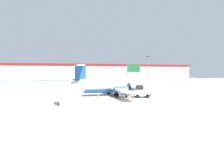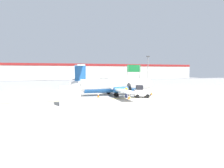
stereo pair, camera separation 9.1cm
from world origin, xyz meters
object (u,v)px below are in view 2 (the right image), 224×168
Objects in this scene: commuter_airplane at (115,86)px; parked_car_1 at (76,82)px; traffic_cone_far_left at (98,95)px; apron_light_pole at (148,69)px; traffic_cone_near_right at (129,97)px; parked_car_0 at (41,83)px; traffic_cone_near_left at (151,93)px; parked_car_3 at (133,81)px; cargo_container at (70,95)px; ground_crew_worker at (126,92)px; baggage_tug at (141,92)px; highway_sign at (134,70)px; parked_car_2 at (104,81)px.

commuter_airplane is 3.72× the size of parked_car_1.
apron_light_pole is at bearing 36.00° from traffic_cone_far_left.
traffic_cone_near_right is at bearing -127.53° from apron_light_pole.
parked_car_0 is 10.50m from parked_car_1.
traffic_cone_near_right is (-5.25, -2.96, 0.00)m from traffic_cone_near_left.
cargo_container is at bearing 49.67° from parked_car_3.
parked_car_0 is (-17.76, 23.72, 0.58)m from traffic_cone_near_left.
parked_car_1 is (-3.08, 30.20, -0.06)m from ground_crew_worker.
baggage_tug reaches higher than traffic_cone_near_left.
apron_light_pole reaches higher than cargo_container.
parked_car_3 is (16.40, -3.47, 0.00)m from parked_car_1.
traffic_cone_far_left is at bearing 114.05° from ground_crew_worker.
parked_car_0 is (-12.04, 22.08, -0.71)m from commuter_airplane.
highway_sign reaches higher than baggage_tug.
traffic_cone_near_left is at bearing 67.86° from parked_car_3.
parked_car_2 is 13.24m from highway_sign.
traffic_cone_near_right is at bearing -82.32° from commuter_airplane.
baggage_tug is at bearing -122.26° from apron_light_pole.
baggage_tug is 2.32m from ground_crew_worker.
apron_light_pole reaches higher than parked_car_2.
parked_car_1 and parked_car_3 have the same top height.
baggage_tug is at bearing -143.66° from traffic_cone_near_left.
apron_light_pole reaches higher than traffic_cone_near_left.
parked_car_1 is (-5.38, 30.49, 0.04)m from baggage_tug.
ground_crew_worker is 30.36m from parked_car_1.
traffic_cone_near_right is 0.15× the size of parked_car_0.
parked_car_2 is at bearing 98.13° from baggage_tug.
parked_car_2 is at bearing -173.61° from parked_car_1.
baggage_tug is at bearing 19.12° from traffic_cone_near_right.
cargo_container is at bearing -159.74° from traffic_cone_near_left.
commuter_airplane is 25.16m from parked_car_0.
parked_car_1 is 17.61m from highway_sign.
traffic_cone_far_left is 28.18m from parked_car_1.
cargo_container is 3.90× the size of traffic_cone_far_left.
traffic_cone_near_right is at bearing 99.78° from parked_car_1.
highway_sign is at bearing 94.50° from apron_light_pole.
cargo_container reaches higher than ground_crew_worker.
traffic_cone_far_left is (-8.99, 0.16, 0.00)m from traffic_cone_near_left.
cargo_container is 0.34× the size of apron_light_pole.
parked_car_2 is (2.98, 30.81, 0.04)m from baggage_tug.
parked_car_0 is at bearing 110.41° from traffic_cone_far_left.
highway_sign is at bearing 52.80° from cargo_container.
parked_car_3 is (8.04, -3.80, 0.00)m from parked_car_2.
parked_car_2 is 0.60× the size of apron_light_pole.
parked_car_3 is (11.02, 27.01, 0.04)m from baggage_tug.
cargo_container reaches higher than traffic_cone_near_left.
parked_car_0 is (-14.82, 25.88, 0.04)m from baggage_tug.
cargo_container is at bearing -138.33° from commuter_airplane.
parked_car_1 is at bearing -3.06° from parked_car_2.
traffic_cone_near_right is at bearing 16.91° from cargo_container.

